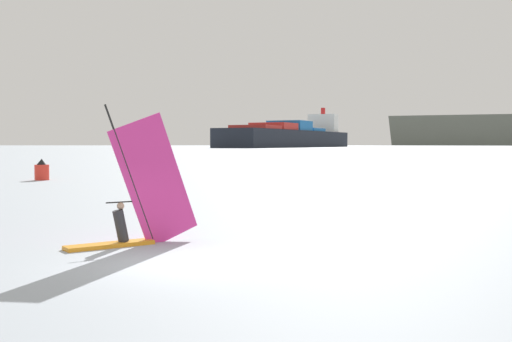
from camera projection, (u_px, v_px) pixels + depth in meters
ground_plane at (176, 264)px, 15.62m from camera, size 4000.00×4000.00×0.00m
windsurfer at (135, 206)px, 18.57m from camera, size 2.71×3.67×4.38m
cargo_ship at (292, 136)px, 499.21m from camera, size 49.54×210.54×35.93m
distant_headland at (430, 132)px, 1124.69m from camera, size 1114.17×330.97×47.82m
channel_buoy at (42, 171)px, 51.27m from camera, size 1.17×1.17×1.78m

